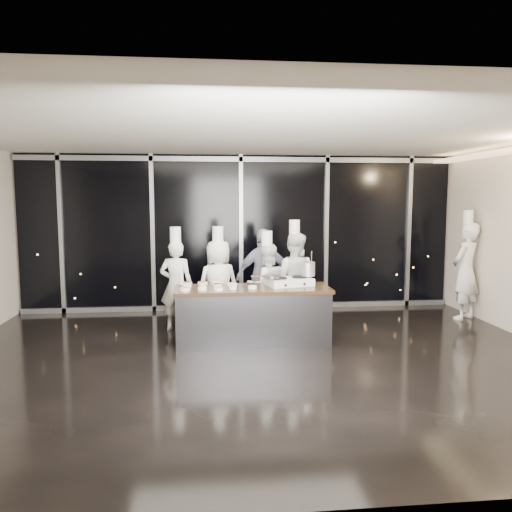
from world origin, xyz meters
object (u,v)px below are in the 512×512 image
(stock_pot, at_px, (308,269))
(chef_right, at_px, (294,279))
(demo_counter, at_px, (253,315))
(chef_left, at_px, (218,284))
(stove, at_px, (290,282))
(chef_center, at_px, (267,286))
(guest, at_px, (264,277))
(frying_pan, at_px, (271,277))
(chef_far_left, at_px, (176,284))
(chef_side, at_px, (465,270))

(stock_pot, bearing_deg, chef_right, 95.89)
(demo_counter, bearing_deg, chef_left, 121.09)
(stove, relative_size, chef_center, 0.45)
(chef_left, xyz_separation_m, guest, (0.85, 0.31, 0.07))
(frying_pan, bearing_deg, chef_center, 74.25)
(stove, height_order, chef_far_left, chef_far_left)
(chef_far_left, height_order, chef_side, chef_side)
(chef_far_left, height_order, chef_left, chef_left)
(chef_center, bearing_deg, frying_pan, 78.06)
(frying_pan, bearing_deg, stock_pot, 1.81)
(frying_pan, distance_m, chef_far_left, 1.81)
(stove, relative_size, chef_far_left, 0.43)
(chef_left, height_order, chef_right, chef_right)
(guest, height_order, chef_side, chef_side)
(frying_pan, relative_size, chef_center, 0.28)
(frying_pan, relative_size, chef_side, 0.23)
(chef_left, bearing_deg, demo_counter, 98.03)
(chef_far_left, distance_m, chef_side, 5.46)
(stove, distance_m, guest, 1.11)
(demo_counter, height_order, chef_side, chef_side)
(chef_left, bearing_deg, frying_pan, 111.20)
(stock_pot, xyz_separation_m, chef_side, (3.26, 0.98, -0.21))
(chef_side, bearing_deg, stove, -18.39)
(frying_pan, height_order, chef_right, chef_right)
(frying_pan, bearing_deg, guest, 74.97)
(chef_far_left, bearing_deg, chef_right, -167.74)
(stove, xyz_separation_m, stock_pot, (0.32, 0.09, 0.19))
(chef_center, bearing_deg, stock_pot, 124.47)
(demo_counter, relative_size, stock_pot, 10.84)
(stove, relative_size, chef_left, 0.43)
(chef_side, bearing_deg, guest, -34.95)
(stock_pot, height_order, chef_right, chef_right)
(demo_counter, distance_m, chef_side, 4.39)
(chef_left, bearing_deg, stock_pot, 132.44)
(chef_far_left, distance_m, guest, 1.60)
(chef_center, height_order, chef_side, chef_side)
(stove, xyz_separation_m, guest, (-0.29, 1.07, -0.08))
(stove, height_order, stock_pot, stock_pot)
(frying_pan, height_order, chef_far_left, chef_far_left)
(stove, relative_size, chef_side, 0.38)
(guest, distance_m, chef_side, 3.87)
(stock_pot, height_order, guest, guest)
(demo_counter, height_order, stove, stove)
(guest, bearing_deg, stock_pot, 115.58)
(chef_side, bearing_deg, demo_counter, -19.36)
(demo_counter, xyz_separation_m, frying_pan, (0.30, 0.02, 0.61))
(chef_center, bearing_deg, chef_right, -169.66)
(chef_far_left, bearing_deg, stock_pot, 171.42)
(chef_center, distance_m, guest, 0.37)
(frying_pan, distance_m, chef_left, 1.20)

